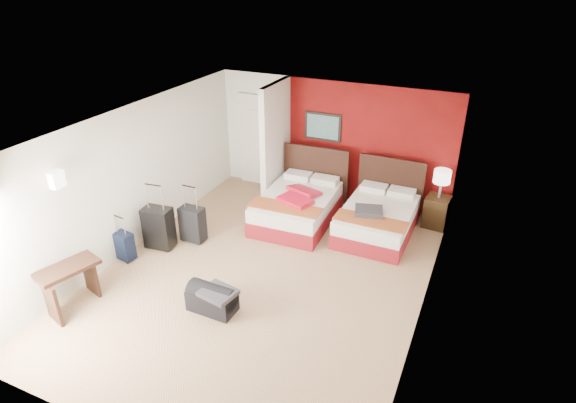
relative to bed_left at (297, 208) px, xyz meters
The scene contains 17 objects.
ground 1.92m from the bed_left, 83.55° to the right, with size 6.50×6.50×0.00m, color tan.
room_walls 1.61m from the bed_left, 158.49° to the right, with size 5.02×6.52×2.50m.
red_accent_panel 1.91m from the bed_left, 54.32° to the left, with size 3.50×0.04×2.50m, color maroon.
partition_wall 1.44m from the bed_left, 137.46° to the left, with size 0.12×1.20×2.50m, color silver.
entry_door 2.15m from the bed_left, 139.52° to the left, with size 0.82×0.06×2.05m, color silver.
bed_left is the anchor object (origin of this frame).
bed_right 1.56m from the bed_left, ahead, with size 1.25×1.78×0.53m, color silver.
red_suitcase_open 0.36m from the bed_left, 45.00° to the right, with size 0.61×0.84×0.10m, color red.
jacket_bundle 1.49m from the bed_left, ahead, with size 0.49×0.39×0.12m, color #37373C.
nightstand 2.68m from the bed_left, 20.29° to the left, with size 0.43×0.43×0.61m, color black.
table_lamp 2.74m from the bed_left, 20.29° to the left, with size 0.31×0.31×0.56m, color white.
suitcase_black 2.62m from the bed_left, 134.73° to the right, with size 0.50×0.31×0.75m, color black.
suitcase_charcoal 2.03m from the bed_left, 135.02° to the right, with size 0.43×0.27×0.64m, color black.
suitcase_navy 3.25m from the bed_left, 131.68° to the right, with size 0.35×0.21×0.48m, color black.
duffel_bag 2.95m from the bed_left, 91.61° to the right, with size 0.70×0.37×0.36m, color black.
jacket_draped 3.00m from the bed_left, 88.72° to the right, with size 0.48×0.41×0.06m, color #323236.
desk 4.21m from the bed_left, 118.05° to the right, with size 0.42×0.85×0.71m, color black.
Camera 1 is at (2.97, -5.65, 4.59)m, focal length 29.64 mm.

